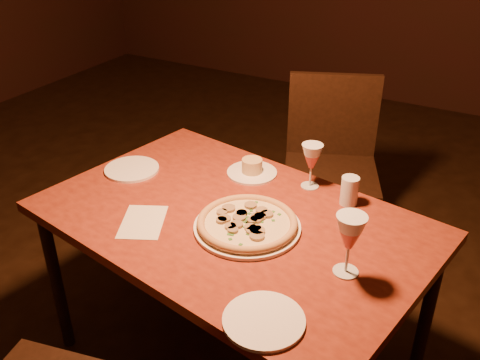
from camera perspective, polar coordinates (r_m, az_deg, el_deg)
The scene contains 10 objects.
dining_table at distance 1.89m, azimuth -0.81°, elevation -5.52°, with size 1.46×1.08×0.71m.
chair_far at distance 2.67m, azimuth 9.66°, elevation 2.01°, with size 0.58×0.58×0.92m.
pizza_plate at distance 1.78m, azimuth 0.78°, elevation -4.65°, with size 0.36×0.36×0.04m.
ramekin_saucer at distance 2.11m, azimuth 1.29°, elevation 1.17°, with size 0.20×0.20×0.06m.
wine_glass_far at distance 2.00m, azimuth 7.60°, elevation 1.50°, with size 0.08×0.08×0.18m, color #C85354, non-canonical shape.
wine_glass_right at distance 1.58m, azimuth 11.52°, elevation -6.81°, with size 0.09×0.09×0.20m, color #C85354, non-canonical shape.
water_tumbler at distance 1.94m, azimuth 11.60°, elevation -1.12°, with size 0.06×0.06×0.11m, color silver.
side_plate_left at distance 2.18m, azimuth -11.46°, elevation 1.15°, with size 0.22×0.22×0.01m, color white.
side_plate_near at distance 1.45m, azimuth 2.55°, elevation -14.73°, with size 0.22×0.22×0.01m, color white.
menu_card at distance 1.85m, azimuth -10.33°, elevation -4.41°, with size 0.14×0.21×0.00m, color silver.
Camera 1 is at (1.02, -1.10, 1.73)m, focal length 40.00 mm.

